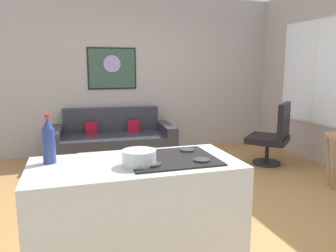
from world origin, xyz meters
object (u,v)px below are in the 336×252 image
(coffee_table, at_px, (121,158))
(armchair, at_px, (273,135))
(soda_bottle, at_px, (49,141))
(mixing_bowl, at_px, (139,158))
(wall_painting, at_px, (112,68))
(couch, at_px, (113,143))

(coffee_table, relative_size, armchair, 1.08)
(soda_bottle, distance_m, mixing_bowl, 0.61)
(coffee_table, height_order, armchair, armchair)
(armchair, xyz_separation_m, wall_painting, (-2.28, 1.57, 1.03))
(wall_painting, bearing_deg, soda_bottle, -103.87)
(mixing_bowl, relative_size, wall_painting, 0.26)
(couch, height_order, soda_bottle, soda_bottle)
(coffee_table, relative_size, soda_bottle, 3.26)
(armchair, relative_size, wall_painting, 1.16)
(couch, bearing_deg, armchair, -25.23)
(wall_painting, bearing_deg, coffee_table, -94.72)
(coffee_table, bearing_deg, wall_painting, 85.28)
(mixing_bowl, bearing_deg, coffee_table, 84.72)
(mixing_bowl, bearing_deg, wall_painting, 84.98)
(soda_bottle, xyz_separation_m, mixing_bowl, (0.56, -0.23, -0.10))
(couch, height_order, wall_painting, wall_painting)
(mixing_bowl, height_order, wall_painting, wall_painting)
(armchair, distance_m, wall_painting, 2.95)
(couch, height_order, armchair, armchair)
(mixing_bowl, xyz_separation_m, wall_painting, (0.34, 3.86, 0.56))
(couch, distance_m, mixing_bowl, 3.47)
(soda_bottle, bearing_deg, mixing_bowl, -22.84)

